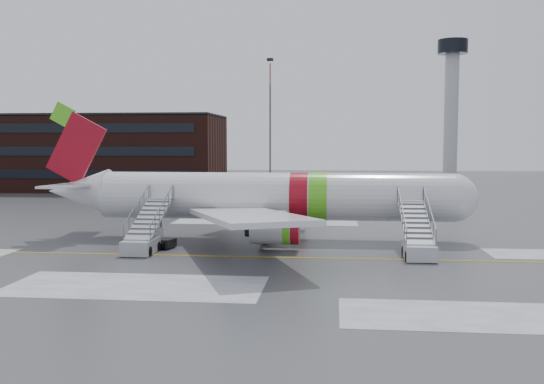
# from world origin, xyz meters

# --- Properties ---
(ground) EXTENTS (260.00, 260.00, 0.00)m
(ground) POSITION_xyz_m (0.00, 0.00, 0.00)
(ground) COLOR #494C4F
(ground) RESTS_ON ground
(airliner) EXTENTS (35.03, 32.97, 11.18)m
(airliner) POSITION_xyz_m (-1.00, 6.73, 3.42)
(airliner) COLOR white
(airliner) RESTS_ON ground
(airstair_fwd) EXTENTS (2.05, 7.70, 3.48)m
(airstair_fwd) POSITION_xyz_m (10.44, 0.20, 1.06)
(airstair_fwd) COLOR #B6B8BE
(airstair_fwd) RESTS_ON ground
(airstair_aft) EXTENTS (2.05, 7.70, 3.48)m
(airstair_aft) POSITION_xyz_m (-8.79, 0.20, 1.06)
(airstair_aft) COLOR #A2A5A9
(airstair_aft) RESTS_ON ground
(pushback_tug) EXTENTS (2.77, 2.32, 1.45)m
(pushback_tug) POSITION_xyz_m (-8.47, 1.87, 0.64)
(pushback_tug) COLOR black
(pushback_tug) RESTS_ON ground
(terminal_building) EXTENTS (62.00, 16.11, 12.30)m
(terminal_building) POSITION_xyz_m (-45.00, 54.98, 6.20)
(terminal_building) COLOR #3F1E16
(terminal_building) RESTS_ON ground
(control_tower) EXTENTS (6.40, 6.40, 30.00)m
(control_tower) POSITION_xyz_m (30.00, 95.00, 18.75)
(control_tower) COLOR #B2B5BA
(control_tower) RESTS_ON ground
(light_mast_far_n) EXTENTS (1.20, 1.20, 24.25)m
(light_mast_far_n) POSITION_xyz_m (-8.00, 78.00, 13.84)
(light_mast_far_n) COLOR #595B60
(light_mast_far_n) RESTS_ON ground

